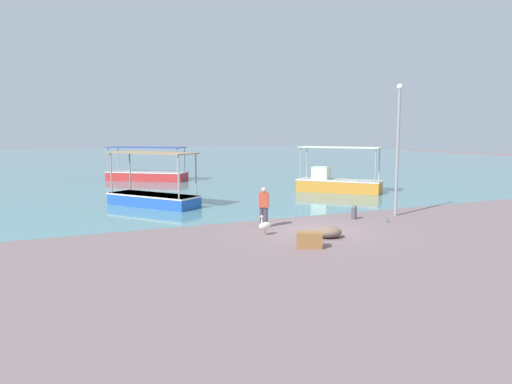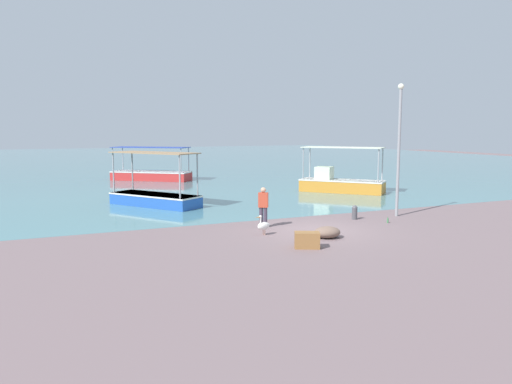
{
  "view_description": "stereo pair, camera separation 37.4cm",
  "coord_description": "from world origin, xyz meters",
  "views": [
    {
      "loc": [
        -10.55,
        -17.07,
        4.11
      ],
      "look_at": [
        -1.39,
        2.8,
        1.32
      ],
      "focal_mm": 35.0,
      "sensor_mm": 36.0,
      "label": 1
    },
    {
      "loc": [
        -10.21,
        -17.22,
        4.11
      ],
      "look_at": [
        -1.39,
        2.8,
        1.32
      ],
      "focal_mm": 35.0,
      "sensor_mm": 36.0,
      "label": 2
    }
  ],
  "objects": [
    {
      "name": "glass_bottle",
      "position": [
        3.76,
        0.14,
        0.11
      ],
      "size": [
        0.07,
        0.07,
        0.27
      ],
      "color": "#3F7F4C",
      "rests_on": "ground"
    },
    {
      "name": "pelican",
      "position": [
        -2.28,
        0.06,
        0.38
      ],
      "size": [
        0.79,
        0.44,
        0.8
      ],
      "color": "#E0997A",
      "rests_on": "ground"
    },
    {
      "name": "mooring_bollard",
      "position": [
        2.93,
        1.45,
        0.35
      ],
      "size": [
        0.25,
        0.25,
        0.65
      ],
      "color": "#47474C",
      "rests_on": "ground"
    },
    {
      "name": "fishing_boat_center",
      "position": [
        -1.86,
        22.57,
        0.53
      ],
      "size": [
        6.2,
        5.33,
        2.65
      ],
      "color": "red",
      "rests_on": "harbor_water"
    },
    {
      "name": "lamp_post",
      "position": [
        5.26,
        1.39,
        3.44
      ],
      "size": [
        0.28,
        0.28,
        6.16
      ],
      "color": "gray",
      "rests_on": "ground"
    },
    {
      "name": "harbor_water",
      "position": [
        0.0,
        48.0,
        0.0
      ],
      "size": [
        110.0,
        90.0,
        0.0
      ],
      "primitive_type": "cube",
      "color": "teal",
      "rests_on": "ground"
    },
    {
      "name": "fishing_boat_far_left",
      "position": [
        7.79,
        10.06,
        0.65
      ],
      "size": [
        4.87,
        5.12,
        2.93
      ],
      "color": "orange",
      "rests_on": "harbor_water"
    },
    {
      "name": "fisherman_standing",
      "position": [
        -1.65,
        1.45,
        0.91
      ],
      "size": [
        0.46,
        0.4,
        1.69
      ],
      "color": "#403647",
      "rests_on": "ground"
    },
    {
      "name": "ground",
      "position": [
        0.0,
        0.0,
        0.0
      ],
      "size": [
        120.0,
        120.0,
        0.0
      ],
      "primitive_type": "plane",
      "color": "#735F61"
    },
    {
      "name": "fishing_boat_near_right",
      "position": [
        -4.5,
        9.18,
        0.53
      ],
      "size": [
        4.36,
        5.26,
        2.86
      ],
      "color": "#2454B1",
      "rests_on": "harbor_water"
    },
    {
      "name": "cargo_crate",
      "position": [
        -1.78,
        -2.47,
        0.28
      ],
      "size": [
        1.0,
        0.83,
        0.56
      ],
      "primitive_type": "cube",
      "rotation": [
        0.0,
        0.0,
        5.82
      ],
      "color": "olive",
      "rests_on": "ground"
    },
    {
      "name": "net_pile",
      "position": [
        -0.28,
        -1.37,
        0.22
      ],
      "size": [
        1.03,
        0.87,
        0.44
      ],
      "primitive_type": "ellipsoid",
      "color": "#725A4C",
      "rests_on": "ground"
    }
  ]
}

